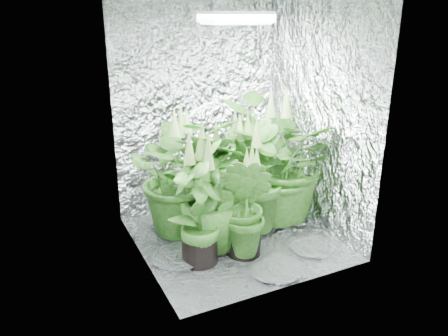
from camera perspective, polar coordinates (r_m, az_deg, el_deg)
name	(u,v)px	position (r m, az deg, el deg)	size (l,w,h in m)	color
ground	(234,238)	(3.86, 1.33, -9.19)	(1.60, 1.60, 0.00)	silver
walls	(235,127)	(3.49, 1.46, 5.36)	(1.62, 1.62, 2.00)	silver
grow_lamp	(236,18)	(3.39, 1.58, 19.04)	(0.50, 0.30, 0.22)	gray
plant_a	(183,174)	(3.77, -5.41, -0.80)	(1.00, 1.00, 1.15)	black
plant_b	(233,167)	(4.21, 1.15, 0.10)	(0.64, 0.64, 0.99)	black
plant_c	(254,178)	(3.83, 3.93, -1.33)	(0.63, 0.63, 1.08)	black
plant_d	(212,192)	(3.51, -1.58, -3.14)	(0.77, 0.77, 1.07)	black
plant_e	(283,161)	(3.97, 7.70, 0.85)	(1.34, 1.34, 1.25)	black
plant_f	(199,205)	(3.32, -3.30, -4.82)	(0.65, 0.65, 1.07)	black
plant_g	(245,208)	(3.45, 2.72, -5.22)	(0.60, 0.60, 0.91)	black
circulation_fan	(268,193)	(4.41, 5.74, -3.32)	(0.19, 0.29, 0.36)	black
plant_label	(253,221)	(3.50, 3.75, -6.86)	(0.05, 0.01, 0.08)	white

